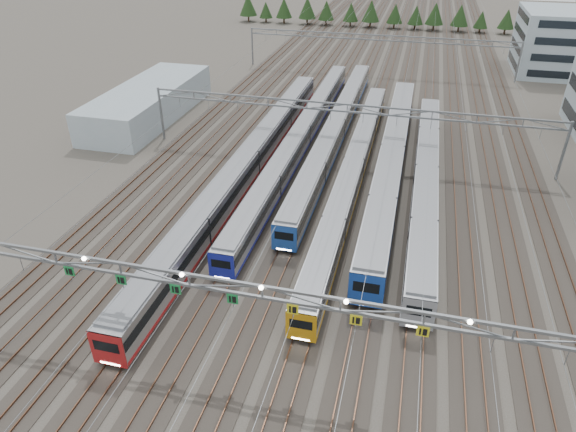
% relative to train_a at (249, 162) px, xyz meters
% --- Properties ---
extents(ground, '(400.00, 400.00, 0.00)m').
position_rel_train_a_xyz_m(ground, '(11.25, -30.76, -2.13)').
color(ground, '#47423A').
rests_on(ground, ground).
extents(track_bed, '(54.00, 260.00, 5.42)m').
position_rel_train_a_xyz_m(track_bed, '(11.25, 69.24, -0.64)').
color(track_bed, '#2D2823').
rests_on(track_bed, ground).
extents(train_a, '(2.89, 68.66, 3.76)m').
position_rel_train_a_xyz_m(train_a, '(0.00, 0.00, 0.00)').
color(train_a, black).
rests_on(train_a, ground).
extents(train_b, '(2.59, 66.89, 3.36)m').
position_rel_train_a_xyz_m(train_b, '(4.50, 11.27, -0.20)').
color(train_b, black).
rests_on(train_b, ground).
extents(train_c, '(2.68, 62.12, 3.49)m').
position_rel_train_a_xyz_m(train_c, '(9.00, 14.79, -0.14)').
color(train_c, black).
rests_on(train_c, ground).
extents(train_d, '(2.57, 60.12, 3.34)m').
position_rel_train_a_xyz_m(train_d, '(13.50, 1.91, -0.21)').
color(train_d, black).
rests_on(train_d, ground).
extents(train_e, '(3.11, 56.89, 4.05)m').
position_rel_train_a_xyz_m(train_e, '(18.00, 5.64, 0.15)').
color(train_e, black).
rests_on(train_e, ground).
extents(train_f, '(2.79, 51.65, 3.63)m').
position_rel_train_a_xyz_m(train_f, '(22.50, 1.36, -0.07)').
color(train_f, black).
rests_on(train_f, ground).
extents(gantry_near, '(56.36, 0.61, 8.08)m').
position_rel_train_a_xyz_m(gantry_near, '(11.20, -30.88, 4.95)').
color(gantry_near, slate).
rests_on(gantry_near, ground).
extents(gantry_mid, '(56.36, 0.36, 8.00)m').
position_rel_train_a_xyz_m(gantry_mid, '(11.25, 9.24, 4.25)').
color(gantry_mid, slate).
rests_on(gantry_mid, ground).
extents(gantry_far, '(56.36, 0.36, 8.00)m').
position_rel_train_a_xyz_m(gantry_far, '(11.25, 54.24, 4.25)').
color(gantry_far, slate).
rests_on(gantry_far, ground).
extents(depot_bldg_north, '(22.00, 18.00, 12.67)m').
position_rel_train_a_xyz_m(depot_bldg_north, '(50.76, 64.30, 4.20)').
color(depot_bldg_north, '#97ABB5').
rests_on(depot_bldg_north, ground).
extents(west_shed, '(10.00, 30.00, 5.16)m').
position_rel_train_a_xyz_m(west_shed, '(-23.26, 17.46, 0.45)').
color(west_shed, '#97ABB5').
rests_on(west_shed, ground).
extents(treeline, '(106.40, 5.60, 7.02)m').
position_rel_train_a_xyz_m(treeline, '(16.65, 102.29, 2.10)').
color(treeline, '#332114').
rests_on(treeline, ground).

